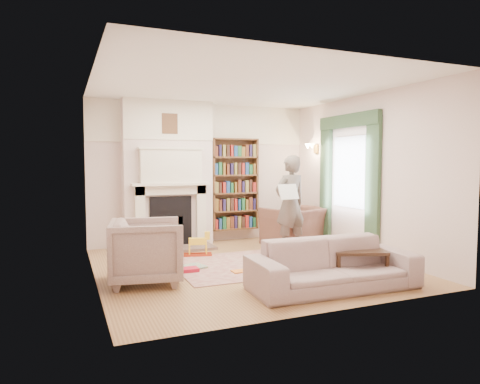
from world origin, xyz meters
name	(u,v)px	position (x,y,z in m)	size (l,w,h in m)	color
floor	(246,266)	(0.00, 0.00, 0.00)	(4.50, 4.50, 0.00)	#906139
ceiling	(246,85)	(0.00, 0.00, 2.80)	(4.50, 4.50, 0.00)	white
wall_back	(202,173)	(0.00, 2.25, 1.40)	(4.50, 4.50, 0.00)	silver
wall_front	(330,184)	(0.00, -2.25, 1.40)	(4.50, 4.50, 0.00)	silver
wall_left	(93,179)	(-2.25, 0.00, 1.40)	(4.50, 4.50, 0.00)	silver
wall_right	(364,175)	(2.25, 0.00, 1.40)	(4.50, 4.50, 0.00)	silver
fireplace	(168,175)	(-0.75, 2.05, 1.39)	(1.70, 0.58, 2.80)	silver
bookcase	(234,184)	(0.65, 2.12, 1.18)	(1.00, 0.24, 1.85)	brown
window	(349,172)	(2.23, 0.40, 1.45)	(0.02, 0.90, 1.30)	silver
curtain_left	(373,188)	(2.20, -0.30, 1.20)	(0.07, 0.32, 2.40)	#2B442B
curtain_right	(326,184)	(2.20, 1.10, 1.20)	(0.07, 0.32, 2.40)	#2B442B
pelmet	(348,121)	(2.19, 0.40, 2.38)	(0.09, 1.70, 0.24)	#2B442B
wall_sconce	(308,149)	(2.03, 1.50, 1.90)	(0.20, 0.24, 0.24)	gold
rug	(251,264)	(0.11, 0.07, 0.01)	(2.40, 1.85, 0.01)	#BFA990
armchair_reading	(295,226)	(1.63, 1.31, 0.36)	(1.12, 0.98, 0.73)	#4B2E28
armchair_left	(147,251)	(-1.61, -0.34, 0.43)	(0.93, 0.95, 0.87)	#BCAD9B
sofa	(333,265)	(0.55, -1.55, 0.32)	(2.18, 0.85, 0.64)	#B8AC98
man_reading	(290,204)	(1.18, 0.71, 0.88)	(0.64, 0.42, 1.75)	#5B5149
newspaper	(288,192)	(1.03, 0.51, 1.11)	(0.40, 0.02, 0.28)	silver
coffee_table	(358,266)	(1.03, -1.43, 0.23)	(0.70, 0.45, 0.45)	black
paraffin_heater	(157,234)	(-1.02, 1.88, 0.28)	(0.24, 0.24, 0.55)	#AFB1B7
rocking_horse	(198,244)	(-0.50, 0.96, 0.21)	(0.48, 0.19, 0.43)	yellow
board_game	(193,267)	(-0.82, 0.17, 0.03)	(0.34, 0.34, 0.03)	gold
game_box_lid	(188,270)	(-0.95, -0.02, 0.04)	(0.31, 0.21, 0.05)	red
comic_annuals	(265,270)	(0.11, -0.44, 0.02)	(0.95, 0.49, 0.02)	red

